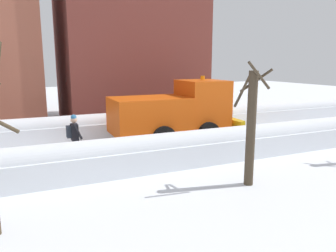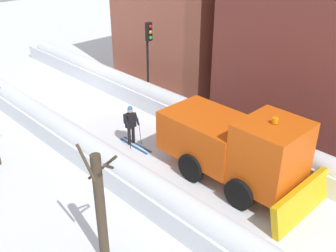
% 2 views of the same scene
% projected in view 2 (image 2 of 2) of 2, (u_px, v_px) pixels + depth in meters
% --- Properties ---
extents(ground_plane, '(80.00, 80.00, 0.00)m').
position_uv_depth(ground_plane, '(202.00, 175.00, 15.09)').
color(ground_plane, white).
extents(snowbank_left, '(1.10, 36.00, 1.30)m').
position_uv_depth(snowbank_left, '(244.00, 137.00, 16.42)').
color(snowbank_left, white).
rests_on(snowbank_left, ground).
extents(snowbank_right, '(1.10, 36.00, 1.28)m').
position_uv_depth(snowbank_right, '(151.00, 191.00, 13.20)').
color(snowbank_right, white).
rests_on(snowbank_right, ground).
extents(plow_truck, '(3.20, 5.98, 3.12)m').
position_uv_depth(plow_truck, '(236.00, 146.00, 14.10)').
color(plow_truck, '#DB510F').
rests_on(plow_truck, ground).
extents(skier, '(0.62, 1.80, 1.81)m').
position_uv_depth(skier, '(131.00, 123.00, 16.72)').
color(skier, black).
rests_on(skier, ground).
extents(traffic_light_pole, '(0.28, 0.42, 4.16)m').
position_uv_depth(traffic_light_pole, '(149.00, 47.00, 20.01)').
color(traffic_light_pole, black).
rests_on(traffic_light_pole, ground).
extents(bare_tree_mid, '(0.89, 1.20, 3.78)m').
position_uv_depth(bare_tree_mid, '(101.00, 207.00, 10.53)').
color(bare_tree_mid, '#423627').
rests_on(bare_tree_mid, ground).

